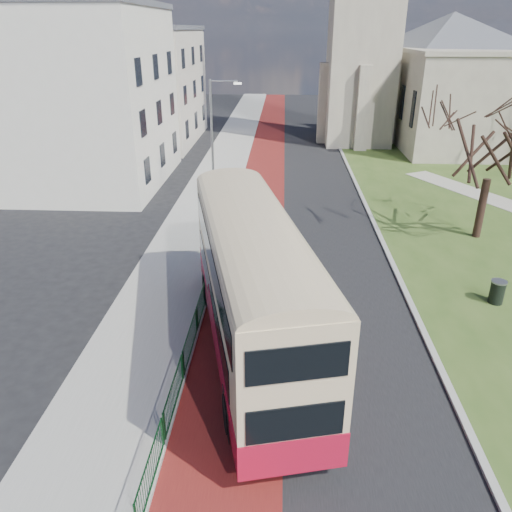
# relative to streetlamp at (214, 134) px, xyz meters

# --- Properties ---
(ground) EXTENTS (160.00, 160.00, 0.00)m
(ground) POSITION_rel_streetlamp_xyz_m (4.35, -18.00, -4.59)
(ground) COLOR black
(ground) RESTS_ON ground
(road_carriageway) EXTENTS (9.00, 120.00, 0.01)m
(road_carriageway) POSITION_rel_streetlamp_xyz_m (5.85, 2.00, -4.59)
(road_carriageway) COLOR black
(road_carriageway) RESTS_ON ground
(bus_lane) EXTENTS (3.40, 120.00, 0.01)m
(bus_lane) POSITION_rel_streetlamp_xyz_m (3.15, 2.00, -4.59)
(bus_lane) COLOR #591414
(bus_lane) RESTS_ON ground
(pavement_west) EXTENTS (4.00, 120.00, 0.12)m
(pavement_west) POSITION_rel_streetlamp_xyz_m (-0.65, 2.00, -4.53)
(pavement_west) COLOR gray
(pavement_west) RESTS_ON ground
(kerb_west) EXTENTS (0.25, 120.00, 0.13)m
(kerb_west) POSITION_rel_streetlamp_xyz_m (1.35, 2.00, -4.53)
(kerb_west) COLOR #999993
(kerb_west) RESTS_ON ground
(kerb_east) EXTENTS (0.25, 80.00, 0.13)m
(kerb_east) POSITION_rel_streetlamp_xyz_m (10.45, 4.00, -4.53)
(kerb_east) COLOR #999993
(kerb_east) RESTS_ON ground
(pedestrian_railing) EXTENTS (0.07, 24.00, 1.12)m
(pedestrian_railing) POSITION_rel_streetlamp_xyz_m (1.40, -14.00, -4.04)
(pedestrian_railing) COLOR #0D3D1A
(pedestrian_railing) RESTS_ON ground
(gothic_church) EXTENTS (16.38, 18.00, 40.00)m
(gothic_church) POSITION_rel_streetlamp_xyz_m (16.91, 20.00, 8.54)
(gothic_church) COLOR gray
(gothic_church) RESTS_ON ground
(street_block_near) EXTENTS (10.30, 14.30, 13.00)m
(street_block_near) POSITION_rel_streetlamp_xyz_m (-9.65, 4.00, 1.92)
(street_block_near) COLOR silver
(street_block_near) RESTS_ON ground
(street_block_far) EXTENTS (10.30, 16.30, 11.50)m
(street_block_far) POSITION_rel_streetlamp_xyz_m (-9.65, 20.00, 1.17)
(street_block_far) COLOR beige
(street_block_far) RESTS_ON ground
(streetlamp) EXTENTS (2.13, 0.18, 8.00)m
(streetlamp) POSITION_rel_streetlamp_xyz_m (0.00, 0.00, 0.00)
(streetlamp) COLOR gray
(streetlamp) RESTS_ON pavement_west
(bus) EXTENTS (5.68, 12.91, 5.26)m
(bus) POSITION_rel_streetlamp_xyz_m (3.69, -18.34, -1.59)
(bus) COLOR #A30F27
(bus) RESTS_ON ground
(winter_tree_near) EXTENTS (7.98, 7.98, 8.87)m
(winter_tree_near) POSITION_rel_streetlamp_xyz_m (16.07, -6.28, 1.59)
(winter_tree_near) COLOR black
(winter_tree_near) RESTS_ON grass_green
(litter_bin) EXTENTS (0.73, 0.73, 1.07)m
(litter_bin) POSITION_rel_streetlamp_xyz_m (14.22, -14.12, -4.01)
(litter_bin) COLOR black
(litter_bin) RESTS_ON grass_green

